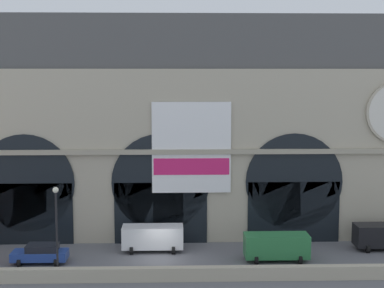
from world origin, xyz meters
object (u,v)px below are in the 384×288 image
at_px(car_midwest, 40,253).
at_px(street_lamp_quayside, 56,220).
at_px(van_mideast, 276,246).
at_px(van_center, 153,237).

bearing_deg(car_midwest, street_lamp_quayside, -59.78).
distance_m(car_midwest, van_mideast, 19.05).
height_order(van_center, van_mideast, same).
height_order(car_midwest, street_lamp_quayside, street_lamp_quayside).
relative_size(car_midwest, van_center, 0.85).
relative_size(van_center, van_mideast, 1.00).
xyz_separation_m(van_center, van_mideast, (10.14, -2.92, 0.00)).
bearing_deg(van_center, street_lamp_quayside, -136.30).
relative_size(van_mideast, street_lamp_quayside, 0.75).
height_order(car_midwest, van_mideast, van_mideast).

